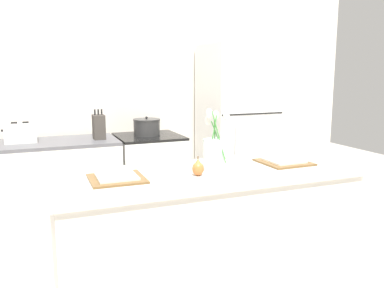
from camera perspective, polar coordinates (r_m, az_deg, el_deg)
The scene contains 12 objects.
back_wall at distance 4.23m, azimuth -9.03°, elevation 7.99°, with size 5.20×0.08×2.70m.
kitchen_island at distance 2.54m, azimuth 2.18°, elevation -13.95°, with size 1.80×0.66×0.92m.
back_counter at distance 3.86m, azimuth -22.85°, elevation -6.48°, with size 1.68×0.60×0.90m.
stove_range at distance 4.00m, azimuth -5.96°, elevation -5.15°, with size 0.60×0.61×0.90m.
refrigerator at distance 4.27m, azimuth 6.28°, elevation 1.80°, with size 0.68×0.67×1.77m.
flower_vase at distance 2.40m, azimuth 3.19°, elevation -0.93°, with size 0.17×0.19×0.39m.
pear_figurine at distance 2.28m, azimuth 0.84°, elevation -3.38°, with size 0.07×0.07×0.11m.
plate_setting_left at distance 2.24m, azimuth -10.51°, elevation -4.69°, with size 0.30×0.30×0.02m.
plate_setting_right at distance 2.66m, azimuth 12.77°, elevation -2.41°, with size 0.30×0.30×0.02m.
toaster at distance 3.79m, azimuth -22.94°, elevation 1.50°, with size 0.28×0.18×0.17m.
cooking_pot at distance 3.91m, azimuth -6.37°, elevation 2.39°, with size 0.26×0.26×0.18m.
knife_block at distance 3.75m, azimuth -12.94°, elevation 2.37°, with size 0.10×0.14×0.27m.
Camera 1 is at (-0.96, -2.11, 1.50)m, focal length 38.00 mm.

